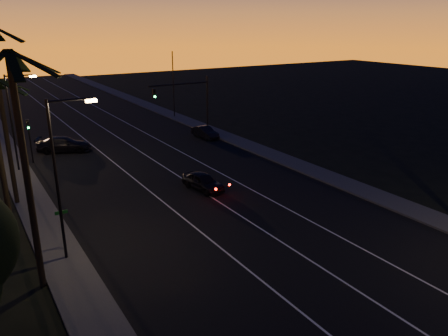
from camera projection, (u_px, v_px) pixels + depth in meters
road at (170, 175)px, 37.93m from camera, size 20.00×170.00×0.01m
sidewalk_left at (32, 200)px, 32.30m from camera, size 2.40×170.00×0.16m
sidewalk_right at (272, 155)px, 43.50m from camera, size 2.40×170.00×0.16m
lane_stripe_left at (137, 181)px, 36.42m from camera, size 0.12×160.00×0.01m
lane_stripe_mid at (175, 174)px, 38.17m from camera, size 0.12×160.00×0.01m
lane_stripe_right at (210, 167)px, 39.92m from camera, size 0.12×160.00×0.01m
palm_near at (23, 151)px, 19.72m from camera, size 4.25×4.16×11.53m
palm_far at (1, 100)px, 29.43m from camera, size 4.25×4.16×12.53m
streetlight_left_near at (61, 168)px, 22.83m from camera, size 2.55×0.26×9.00m
streetlight_left_far at (15, 115)px, 37.44m from camera, size 2.55×0.26×8.50m
street_sign at (63, 225)px, 24.75m from camera, size 0.70×0.06×2.60m
signal_mast at (189, 97)px, 48.04m from camera, size 7.10×0.41×7.00m
signal_post at (29, 133)px, 40.32m from camera, size 0.28×0.37×4.20m
far_pole_right at (173, 85)px, 59.75m from camera, size 0.14×0.14×9.00m
lead_car at (203, 181)px, 34.39m from camera, size 2.29×4.66×1.36m
right_car at (205, 132)px, 50.06m from camera, size 1.68×4.05×1.30m
cross_car at (64, 144)px, 44.52m from camera, size 5.76×4.09×1.55m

